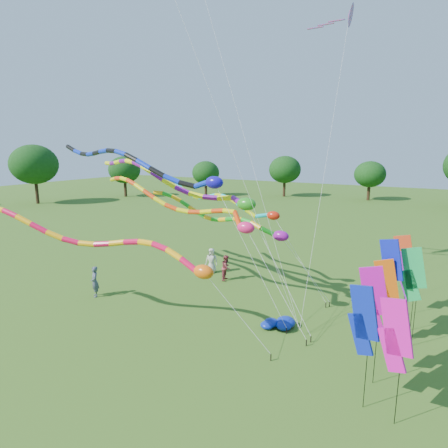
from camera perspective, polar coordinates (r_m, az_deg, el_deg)
The scene contains 21 objects.
ground at distance 16.42m, azimuth -2.32°, elevation -20.32°, with size 160.00×160.00×0.00m, color #255215.
tree_ring at distance 18.24m, azimuth 8.75°, elevation 1.26°, with size 117.71×115.75×9.70m.
tube_kite_red at distance 18.00m, azimuth -15.53°, elevation -3.31°, with size 14.11×2.83×6.34m.
tube_kite_orange at distance 20.63m, azimuth -5.69°, elevation 2.82°, with size 14.28×2.81×7.46m.
tube_kite_purple at distance 21.83m, azimuth -7.06°, elevation 6.26°, with size 16.62×4.15×8.60m.
tube_kite_blue at distance 22.09m, azimuth -12.17°, elevation 8.67°, with size 17.12×2.24×9.43m.
tube_kite_cyan at distance 23.68m, azimuth 0.63°, elevation 3.31°, with size 12.21×2.20×6.98m.
tube_kite_green at distance 23.56m, azimuth 1.07°, elevation 0.67°, with size 12.84×1.71×6.19m.
delta_kite_high_c at distance 23.69m, azimuth 18.54°, elevation 27.91°, with size 2.85×7.02×16.57m.
banner_pole_blue_b at distance 17.82m, azimuth 23.99°, elevation -5.94°, with size 1.13×0.44×4.88m.
banner_pole_green at distance 18.22m, azimuth 26.79°, elevation -6.92°, with size 1.16×0.14×4.55m.
banner_pole_violet at distance 19.86m, azimuth 26.48°, elevation -6.97°, with size 1.16×0.18×4.03m.
banner_pole_magenta_a at distance 14.76m, azimuth 21.73°, elevation -10.53°, with size 1.16×0.20×4.59m.
banner_pole_magenta_b at distance 13.18m, azimuth 24.60°, elevation -15.23°, with size 1.13×0.45×4.22m.
banner_pole_red at distance 21.37m, azimuth 25.62°, elevation -4.71°, with size 1.16×0.12×4.36m.
banner_pole_orange at distance 17.81m, azimuth 23.34°, elevation -8.70°, with size 1.14×0.38×4.05m.
banner_pole_blue_a at distance 13.51m, azimuth 20.43°, elevation -13.63°, with size 1.12×0.47×4.34m.
blue_nylon_heap at distance 19.04m, azimuth 8.89°, elevation -14.89°, with size 1.21×1.49×0.50m.
person_a at distance 26.42m, azimuth -1.91°, elevation -5.59°, with size 0.86×0.56×1.77m, color beige.
person_b at distance 23.57m, azimuth -19.09°, elevation -8.31°, with size 0.67×0.44×1.83m, color #40485A.
person_c at distance 24.99m, azimuth 0.37°, elevation -6.66°, with size 0.83×0.65×1.71m, color maroon.
Camera 1 is at (7.51, -11.75, 8.67)m, focal length 30.00 mm.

